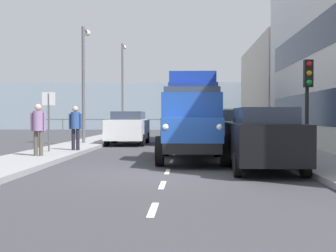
{
  "coord_description": "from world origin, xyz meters",
  "views": [
    {
      "loc": [
        -0.57,
        11.32,
        1.51
      ],
      "look_at": [
        0.29,
        -6.64,
        1.08
      ],
      "focal_mm": 46.8,
      "sensor_mm": 36.0,
      "label": 1
    }
  ],
  "objects_px": {
    "lamp_post_far": "(123,80)",
    "street_sign": "(49,111)",
    "lorry_cargo_blue": "(192,106)",
    "pedestrian_in_dark_coat": "(38,125)",
    "car_black_kerbside_near": "(263,138)",
    "car_white_oppositeside_0": "(128,127)",
    "traffic_light_near": "(308,87)",
    "lamp_post_promenade": "(84,73)",
    "truck_vintage_blue": "(192,126)",
    "car_silver_kerbside_1": "(238,131)",
    "pedestrian_strolling": "(75,124)"
  },
  "relations": [
    {
      "from": "lorry_cargo_blue",
      "to": "traffic_light_near",
      "type": "height_order",
      "value": "lorry_cargo_blue"
    },
    {
      "from": "lamp_post_far",
      "to": "car_white_oppositeside_0",
      "type": "bearing_deg",
      "value": 100.0
    },
    {
      "from": "lamp_post_promenade",
      "to": "lamp_post_far",
      "type": "bearing_deg",
      "value": -90.75
    },
    {
      "from": "traffic_light_near",
      "to": "car_white_oppositeside_0",
      "type": "bearing_deg",
      "value": -48.21
    },
    {
      "from": "lamp_post_far",
      "to": "car_black_kerbside_near",
      "type": "bearing_deg",
      "value": 108.17
    },
    {
      "from": "car_silver_kerbside_1",
      "to": "car_white_oppositeside_0",
      "type": "bearing_deg",
      "value": -42.76
    },
    {
      "from": "truck_vintage_blue",
      "to": "car_white_oppositeside_0",
      "type": "distance_m",
      "value": 8.94
    },
    {
      "from": "pedestrian_strolling",
      "to": "pedestrian_in_dark_coat",
      "type": "bearing_deg",
      "value": 75.68
    },
    {
      "from": "pedestrian_strolling",
      "to": "lamp_post_promenade",
      "type": "bearing_deg",
      "value": -80.54
    },
    {
      "from": "lorry_cargo_blue",
      "to": "pedestrian_strolling",
      "type": "height_order",
      "value": "lorry_cargo_blue"
    },
    {
      "from": "traffic_light_near",
      "to": "lamp_post_far",
      "type": "bearing_deg",
      "value": -64.53
    },
    {
      "from": "lamp_post_promenade",
      "to": "street_sign",
      "type": "height_order",
      "value": "lamp_post_promenade"
    },
    {
      "from": "car_silver_kerbside_1",
      "to": "pedestrian_in_dark_coat",
      "type": "height_order",
      "value": "pedestrian_in_dark_coat"
    },
    {
      "from": "pedestrian_in_dark_coat",
      "to": "street_sign",
      "type": "bearing_deg",
      "value": -82.81
    },
    {
      "from": "traffic_light_near",
      "to": "lamp_post_promenade",
      "type": "distance_m",
      "value": 11.69
    },
    {
      "from": "pedestrian_in_dark_coat",
      "to": "car_black_kerbside_near",
      "type": "bearing_deg",
      "value": 160.21
    },
    {
      "from": "traffic_light_near",
      "to": "lamp_post_promenade",
      "type": "relative_size",
      "value": 0.55
    },
    {
      "from": "car_white_oppositeside_0",
      "to": "pedestrian_strolling",
      "type": "bearing_deg",
      "value": 76.98
    },
    {
      "from": "car_black_kerbside_near",
      "to": "lamp_post_far",
      "type": "relative_size",
      "value": 0.59
    },
    {
      "from": "car_white_oppositeside_0",
      "to": "street_sign",
      "type": "distance_m",
      "value": 6.68
    },
    {
      "from": "car_white_oppositeside_0",
      "to": "pedestrian_in_dark_coat",
      "type": "xyz_separation_m",
      "value": [
        1.93,
        8.1,
        0.29
      ]
    },
    {
      "from": "car_silver_kerbside_1",
      "to": "lamp_post_promenade",
      "type": "height_order",
      "value": "lamp_post_promenade"
    },
    {
      "from": "traffic_light_near",
      "to": "street_sign",
      "type": "relative_size",
      "value": 1.42
    },
    {
      "from": "pedestrian_in_dark_coat",
      "to": "street_sign",
      "type": "relative_size",
      "value": 0.78
    },
    {
      "from": "car_white_oppositeside_0",
      "to": "pedestrian_strolling",
      "type": "xyz_separation_m",
      "value": [
        1.3,
        5.63,
        0.27
      ]
    },
    {
      "from": "lamp_post_far",
      "to": "street_sign",
      "type": "xyz_separation_m",
      "value": [
        0.21,
        17.32,
        -2.55
      ]
    },
    {
      "from": "truck_vintage_blue",
      "to": "lorry_cargo_blue",
      "type": "bearing_deg",
      "value": -90.54
    },
    {
      "from": "car_black_kerbside_near",
      "to": "car_white_oppositeside_0",
      "type": "relative_size",
      "value": 0.98
    },
    {
      "from": "car_white_oppositeside_0",
      "to": "street_sign",
      "type": "bearing_deg",
      "value": 70.99
    },
    {
      "from": "truck_vintage_blue",
      "to": "pedestrian_in_dark_coat",
      "type": "height_order",
      "value": "truck_vintage_blue"
    },
    {
      "from": "traffic_light_near",
      "to": "lamp_post_far",
      "type": "relative_size",
      "value": 0.46
    },
    {
      "from": "car_black_kerbside_near",
      "to": "lamp_post_promenade",
      "type": "distance_m",
      "value": 12.53
    },
    {
      "from": "truck_vintage_blue",
      "to": "car_silver_kerbside_1",
      "type": "height_order",
      "value": "truck_vintage_blue"
    },
    {
      "from": "car_white_oppositeside_0",
      "to": "car_silver_kerbside_1",
      "type": "bearing_deg",
      "value": 137.24
    },
    {
      "from": "car_black_kerbside_near",
      "to": "car_white_oppositeside_0",
      "type": "xyz_separation_m",
      "value": [
        5.17,
        -10.65,
        0.0
      ]
    },
    {
      "from": "pedestrian_strolling",
      "to": "traffic_light_near",
      "type": "xyz_separation_m",
      "value": [
        -8.4,
        2.31,
        1.3
      ]
    },
    {
      "from": "lorry_cargo_blue",
      "to": "car_silver_kerbside_1",
      "type": "distance_m",
      "value": 7.46
    },
    {
      "from": "car_white_oppositeside_0",
      "to": "lamp_post_far",
      "type": "distance_m",
      "value": 11.71
    },
    {
      "from": "lamp_post_promenade",
      "to": "pedestrian_in_dark_coat",
      "type": "bearing_deg",
      "value": 91.36
    },
    {
      "from": "truck_vintage_blue",
      "to": "lamp_post_far",
      "type": "distance_m",
      "value": 20.29
    },
    {
      "from": "truck_vintage_blue",
      "to": "pedestrian_in_dark_coat",
      "type": "bearing_deg",
      "value": -2.46
    },
    {
      "from": "lorry_cargo_blue",
      "to": "pedestrian_in_dark_coat",
      "type": "xyz_separation_m",
      "value": [
        5.29,
        10.45,
        -0.89
      ]
    },
    {
      "from": "lamp_post_promenade",
      "to": "lamp_post_far",
      "type": "distance_m",
      "value": 11.89
    },
    {
      "from": "lorry_cargo_blue",
      "to": "car_black_kerbside_near",
      "type": "height_order",
      "value": "lorry_cargo_blue"
    },
    {
      "from": "lamp_post_far",
      "to": "street_sign",
      "type": "distance_m",
      "value": 17.51
    },
    {
      "from": "pedestrian_in_dark_coat",
      "to": "pedestrian_strolling",
      "type": "relative_size",
      "value": 1.01
    },
    {
      "from": "car_silver_kerbside_1",
      "to": "street_sign",
      "type": "relative_size",
      "value": 2.01
    },
    {
      "from": "car_silver_kerbside_1",
      "to": "traffic_light_near",
      "type": "bearing_deg",
      "value": 121.36
    },
    {
      "from": "pedestrian_in_dark_coat",
      "to": "street_sign",
      "type": "height_order",
      "value": "street_sign"
    },
    {
      "from": "pedestrian_in_dark_coat",
      "to": "pedestrian_strolling",
      "type": "height_order",
      "value": "pedestrian_in_dark_coat"
    }
  ]
}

